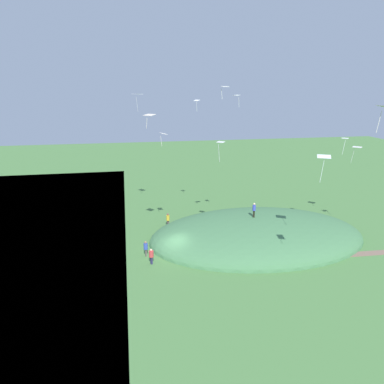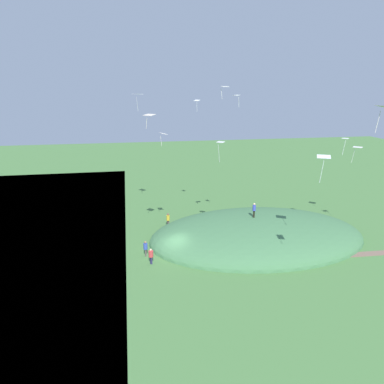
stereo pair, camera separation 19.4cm
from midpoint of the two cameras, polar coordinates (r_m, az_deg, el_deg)
ground_plane at (r=38.18m, az=-3.20°, el=-9.67°), size 160.00×160.00×0.00m
grass_hill at (r=42.57m, az=10.07°, el=-7.07°), size 24.73×16.42×4.82m
person_on_hilltop at (r=41.43m, az=9.61°, el=-2.53°), size 0.48×0.48×1.72m
person_near_shore at (r=44.74m, az=-3.93°, el=-4.16°), size 0.53×0.53×1.74m
person_walking_path at (r=37.45m, az=-7.45°, el=-8.57°), size 0.49×0.49×1.66m
person_with_child at (r=35.90m, az=-6.59°, el=-9.76°), size 0.63×0.63×1.60m
kite_0 at (r=37.02m, az=4.34°, el=7.56°), size 0.92×0.91×2.12m
kite_1 at (r=40.92m, az=22.77°, el=7.55°), size 0.74×0.78×1.70m
kite_3 at (r=43.48m, az=-8.75°, el=14.86°), size 1.32×1.39×1.98m
kite_4 at (r=37.31m, az=-4.71°, el=9.07°), size 0.82×1.05×1.36m
kite_5 at (r=33.22m, az=19.87°, el=5.07°), size 1.35×1.19×2.34m
kite_6 at (r=43.37m, az=0.60°, el=14.08°), size 0.78×0.80×1.34m
kite_7 at (r=46.67m, az=24.38°, el=6.35°), size 1.22×1.21×1.96m
kite_8 at (r=37.42m, az=6.91°, el=14.75°), size 0.63×0.77×1.19m
kite_9 at (r=34.88m, az=-6.91°, el=11.88°), size 1.24×1.27×1.35m
kite_10 at (r=35.87m, az=4.99°, el=16.07°), size 0.81×0.67×1.21m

